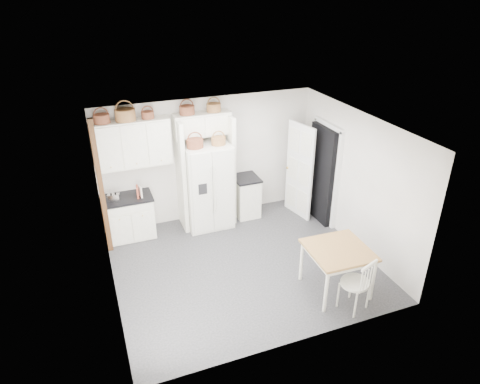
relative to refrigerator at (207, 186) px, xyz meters
name	(u,v)px	position (x,y,z in m)	size (l,w,h in m)	color
floor	(243,264)	(0.15, -1.61, -0.89)	(4.50, 4.50, 0.00)	#222227
ceiling	(243,127)	(0.15, -1.61, 1.71)	(4.50, 4.50, 0.00)	white
wall_back	(208,159)	(0.15, 0.39, 0.41)	(4.50, 4.50, 0.00)	beige
wall_left	(105,226)	(-2.10, -1.61, 0.41)	(4.00, 4.00, 0.00)	beige
wall_right	(356,181)	(2.40, -1.61, 0.41)	(4.00, 4.00, 0.00)	beige
refrigerator	(207,186)	(0.00, 0.00, 0.00)	(0.92, 0.74, 1.78)	silver
base_cab_left	(130,218)	(-1.60, 0.09, -0.47)	(0.91, 0.57, 0.84)	silver
base_cab_right	(246,197)	(0.88, 0.09, -0.46)	(0.49, 0.58, 0.85)	silver
dining_table	(336,269)	(1.33, -2.79, -0.49)	(0.96, 0.96, 0.80)	olive
windsor_chair	(355,283)	(1.35, -3.28, -0.41)	(0.47, 0.43, 0.97)	silver
counter_left	(127,198)	(-1.60, 0.09, -0.03)	(0.95, 0.61, 0.04)	black
counter_right	(246,178)	(0.88, 0.09, -0.02)	(0.52, 0.62, 0.04)	black
toaster	(114,198)	(-1.85, 0.00, 0.06)	(0.22, 0.13, 0.15)	silver
cookbook_red	(138,192)	(-1.40, 0.01, 0.11)	(0.03, 0.16, 0.24)	#A13C26
cookbook_cream	(141,192)	(-1.34, 0.01, 0.09)	(0.03, 0.14, 0.21)	beige
basket_upper_a	(102,119)	(-1.84, 0.22, 1.54)	(0.29, 0.29, 0.16)	#5F3317
basket_upper_b	(125,115)	(-1.43, 0.22, 1.57)	(0.37, 0.37, 0.22)	brown
basket_upper_c	(148,115)	(-1.03, 0.22, 1.53)	(0.23, 0.23, 0.13)	#5F3317
basket_bridge_a	(187,110)	(-0.28, 0.22, 1.54)	(0.29, 0.29, 0.16)	#5F3317
basket_bridge_b	(214,107)	(0.25, 0.22, 1.54)	(0.28, 0.28, 0.16)	brown
basket_fridge_a	(195,143)	(-0.24, -0.10, 0.98)	(0.32, 0.32, 0.17)	#5F3317
basket_fridge_b	(218,141)	(0.23, -0.10, 0.97)	(0.28, 0.28, 0.15)	brown
upper_cabinet	(133,144)	(-1.35, 0.22, 1.01)	(1.40, 0.34, 0.90)	silver
bridge_cabinet	(202,124)	(0.00, 0.22, 1.23)	(1.12, 0.34, 0.45)	silver
fridge_panel_left	(181,176)	(-0.51, 0.09, 0.26)	(0.08, 0.60, 2.30)	silver
fridge_panel_right	(229,169)	(0.51, 0.09, 0.26)	(0.08, 0.60, 2.30)	silver
trim_post	(101,189)	(-2.05, -0.26, 0.41)	(0.09, 0.09, 2.60)	#311A0D
doorway_void	(322,174)	(2.31, -0.61, 0.13)	(0.18, 0.85, 2.05)	black
door_slab	(299,171)	(1.95, -0.27, 0.13)	(0.80, 0.04, 2.05)	white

